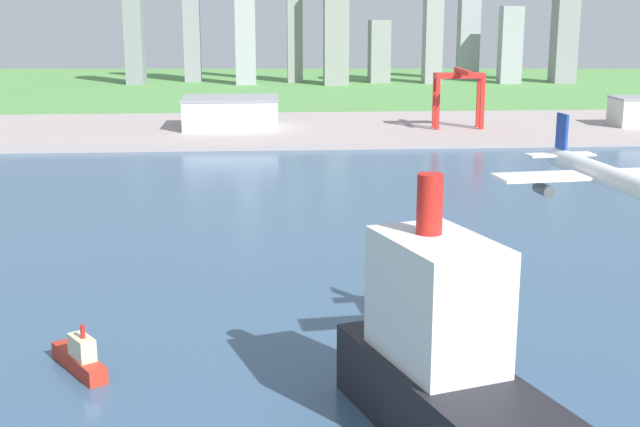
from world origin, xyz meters
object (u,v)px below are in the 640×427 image
tugboat_small (80,358)px  warehouse_main (231,113)px  airplane_landing (601,174)px  port_crane_red (460,85)px  cargo_ship (460,381)px

tugboat_small → warehouse_main: size_ratio=0.34×
airplane_landing → tugboat_small: size_ratio=2.13×
tugboat_small → airplane_landing: bearing=-11.3°
airplane_landing → tugboat_small: (-93.75, 18.71, -38.78)m
tugboat_small → port_crane_red: 352.60m
airplane_landing → warehouse_main: airplane_landing is taller
airplane_landing → tugboat_small: airplane_landing is taller
airplane_landing → tugboat_small: bearing=168.7°
port_crane_red → airplane_landing: bearing=-99.1°
port_crane_red → tugboat_small: bearing=-114.8°
port_crane_red → warehouse_main: bearing=174.6°
tugboat_small → port_crane_red: (147.69, 319.27, 24.26)m
airplane_landing → warehouse_main: (-74.26, 350.02, -30.45)m
cargo_ship → warehouse_main: 369.74m
warehouse_main → cargo_ship: bearing=-82.7°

